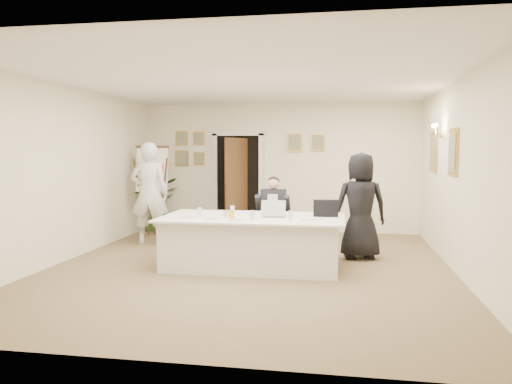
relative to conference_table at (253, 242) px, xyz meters
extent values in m
plane|color=brown|center=(-0.04, -0.01, -0.39)|extent=(7.00, 7.00, 0.00)
cube|color=white|center=(-0.04, -0.01, 2.41)|extent=(6.00, 7.00, 0.02)
cube|color=white|center=(-0.04, 3.49, 1.01)|extent=(6.00, 0.10, 2.80)
cube|color=white|center=(-0.04, -3.51, 1.01)|extent=(6.00, 0.10, 2.80)
cube|color=white|center=(-3.04, -0.01, 1.01)|extent=(0.10, 7.00, 2.80)
cube|color=white|center=(2.96, -0.01, 1.01)|extent=(0.10, 7.00, 2.80)
cube|color=black|center=(-0.94, 3.46, 0.66)|extent=(0.92, 0.06, 2.10)
cube|color=white|center=(-1.46, 3.43, 0.66)|extent=(0.10, 0.06, 2.20)
cube|color=white|center=(-0.42, 3.43, 0.66)|extent=(0.10, 0.06, 2.20)
cube|color=#3F2414|center=(-0.89, 3.04, 0.64)|extent=(0.33, 0.81, 2.02)
cube|color=white|center=(0.00, 0.00, -0.02)|extent=(2.57, 1.29, 0.75)
cube|color=white|center=(0.00, 0.00, 0.37)|extent=(2.75, 1.47, 0.03)
cube|color=white|center=(-2.51, 2.30, 0.99)|extent=(0.66, 0.29, 0.89)
imported|color=silver|center=(-2.24, 1.50, 0.57)|extent=(0.76, 0.54, 1.93)
imported|color=black|center=(1.63, 0.89, 0.48)|extent=(0.93, 0.69, 1.74)
imported|color=#26551C|center=(-2.84, 3.19, 0.20)|extent=(1.40, 1.40, 1.18)
cube|color=black|center=(1.09, 0.17, 0.51)|extent=(0.38, 0.14, 0.26)
cube|color=white|center=(0.87, -0.20, 0.40)|extent=(0.31, 0.26, 0.03)
cylinder|color=white|center=(-0.92, -0.30, 0.39)|extent=(0.28, 0.28, 0.01)
cylinder|color=white|center=(-0.52, -0.43, 0.39)|extent=(0.25, 0.25, 0.01)
cylinder|color=white|center=(-0.16, -0.49, 0.39)|extent=(0.26, 0.26, 0.01)
cylinder|color=silver|center=(-0.79, -0.13, 0.45)|extent=(0.06, 0.06, 0.14)
cylinder|color=silver|center=(0.07, -0.38, 0.45)|extent=(0.08, 0.08, 0.14)
cylinder|color=silver|center=(0.60, -0.35, 0.45)|extent=(0.08, 0.08, 0.14)
cylinder|color=silver|center=(-0.35, 0.19, 0.45)|extent=(0.08, 0.08, 0.14)
cylinder|color=yellow|center=(-0.25, -0.33, 0.45)|extent=(0.08, 0.08, 0.13)
cylinder|color=silver|center=(-0.38, -0.11, 0.44)|extent=(0.10, 0.10, 0.11)
camera|label=1|loc=(1.31, -7.36, 1.37)|focal=35.00mm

